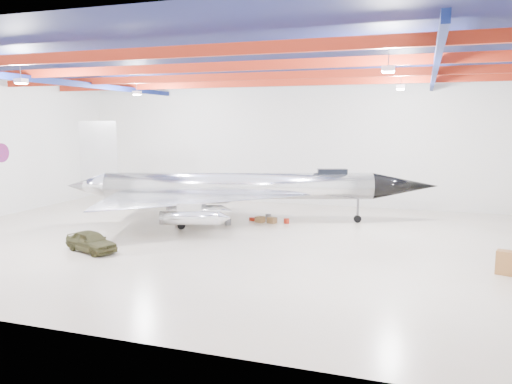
% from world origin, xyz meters
% --- Properties ---
extents(floor, '(40.00, 40.00, 0.00)m').
position_xyz_m(floor, '(0.00, 0.00, 0.00)').
color(floor, beige).
rests_on(floor, ground).
extents(wall_back, '(40.00, 0.00, 40.00)m').
position_xyz_m(wall_back, '(0.00, 15.00, 5.50)').
color(wall_back, silver).
rests_on(wall_back, floor).
extents(ceiling, '(40.00, 40.00, 0.00)m').
position_xyz_m(ceiling, '(0.00, 0.00, 11.00)').
color(ceiling, '#0A0F38').
rests_on(ceiling, wall_back).
extents(ceiling_structure, '(39.50, 29.50, 1.08)m').
position_xyz_m(ceiling_structure, '(0.00, 0.00, 10.32)').
color(ceiling_structure, maroon).
rests_on(ceiling_structure, ceiling).
extents(wall_roundel, '(0.10, 1.50, 1.50)m').
position_xyz_m(wall_roundel, '(-19.94, 2.00, 5.00)').
color(wall_roundel, '#B21414').
rests_on(wall_roundel, wall_left).
extents(jet_aircraft, '(26.65, 19.75, 7.49)m').
position_xyz_m(jet_aircraft, '(-1.23, 5.25, 2.46)').
color(jet_aircraft, silver).
rests_on(jet_aircraft, floor).
extents(jeep, '(3.84, 2.58, 1.21)m').
position_xyz_m(jeep, '(-6.30, -5.37, 0.61)').
color(jeep, '#3C3A1E').
rests_on(jeep, floor).
extents(desk, '(1.41, 0.97, 1.18)m').
position_xyz_m(desk, '(15.88, -2.63, 0.59)').
color(desk, brown).
rests_on(desk, floor).
extents(crate_ply, '(0.56, 0.50, 0.33)m').
position_xyz_m(crate_ply, '(-5.08, 3.17, 0.17)').
color(crate_ply, olive).
rests_on(crate_ply, floor).
extents(toolbox_red, '(0.47, 0.43, 0.27)m').
position_xyz_m(toolbox_red, '(-0.43, 6.13, 0.13)').
color(toolbox_red, '#9F1F0F').
rests_on(toolbox_red, floor).
extents(engine_drum, '(0.64, 0.64, 0.43)m').
position_xyz_m(engine_drum, '(-1.63, 4.12, 0.22)').
color(engine_drum, '#59595B').
rests_on(engine_drum, floor).
extents(parts_bin, '(0.74, 0.65, 0.44)m').
position_xyz_m(parts_bin, '(0.30, 5.76, 0.22)').
color(parts_bin, olive).
rests_on(parts_bin, floor).
extents(crate_small, '(0.42, 0.34, 0.29)m').
position_xyz_m(crate_small, '(-6.17, 7.87, 0.15)').
color(crate_small, '#59595B').
rests_on(crate_small, floor).
extents(tool_chest, '(0.55, 0.55, 0.37)m').
position_xyz_m(tool_chest, '(2.28, 6.00, 0.19)').
color(tool_chest, '#9F1F0F').
rests_on(tool_chest, floor).
extents(oil_barrel, '(0.74, 0.66, 0.43)m').
position_xyz_m(oil_barrel, '(1.22, 5.77, 0.21)').
color(oil_barrel, olive).
rests_on(oil_barrel, floor).
extents(spares_box, '(0.46, 0.46, 0.39)m').
position_xyz_m(spares_box, '(0.50, 7.18, 0.20)').
color(spares_box, '#59595B').
rests_on(spares_box, floor).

